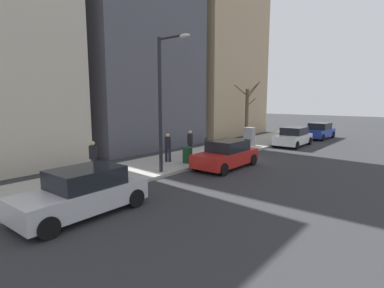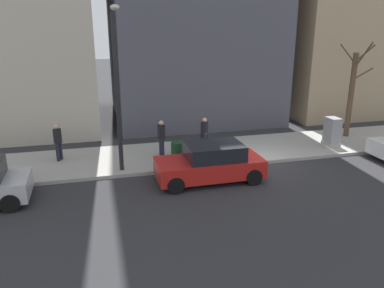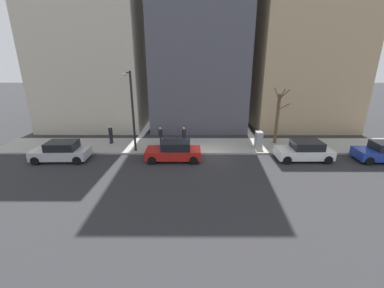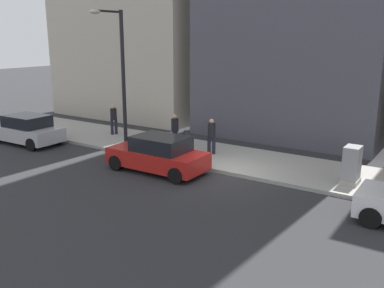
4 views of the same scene
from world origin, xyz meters
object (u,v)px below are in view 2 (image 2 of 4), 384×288
Objects in this scene: bare_tree at (352,92)px; trash_bin at (177,152)px; parked_car_red at (211,163)px; utility_box at (332,132)px; pedestrian_midblock at (161,136)px; pedestrian_far_corner at (58,140)px; streetlamp at (117,78)px; pedestrian_near_meter at (204,133)px; parking_meter at (205,145)px.

bare_tree is 10.21m from trash_bin.
utility_box is (2.45, -7.14, 0.11)m from parked_car_red.
pedestrian_midblock reaches higher than trash_bin.
trash_bin is at bearing 99.70° from bare_tree.
streetlamp is at bearing 74.75° from pedestrian_far_corner.
pedestrian_near_meter is (-0.60, 8.32, -1.47)m from bare_tree.
trash_bin is at bearing 68.74° from parking_meter.
parked_car_red is at bearing 108.94° from utility_box.
trash_bin is (-0.40, 8.03, -0.25)m from utility_box.
pedestrian_far_corner is (1.15, 13.11, 0.24)m from utility_box.
streetlamp is (-1.02, 10.51, 3.17)m from utility_box.
bare_tree is at bearing -79.42° from streetlamp.
parked_car_red is 2.95× the size of utility_box.
utility_box reaches higher than parked_car_red.
trash_bin is 0.54× the size of pedestrian_near_meter.
streetlamp is at bearing 66.52° from parked_car_red.
bare_tree is 3.04× the size of pedestrian_midblock.
pedestrian_far_corner is at bearing 58.53° from parked_car_red.
pedestrian_far_corner is (1.55, 5.08, 0.49)m from trash_bin.
parked_car_red is 2.54× the size of pedestrian_midblock.
streetlamp reaches higher than bare_tree.
pedestrian_far_corner is (3.60, 5.97, 0.35)m from parked_car_red.
utility_box is at bearing 165.04° from pedestrian_near_meter.
trash_bin is (0.45, 1.16, -0.38)m from parking_meter.
pedestrian_midblock is (-0.64, 10.39, -1.47)m from bare_tree.
parked_car_red is 1.64m from parking_meter.
streetlamp reaches higher than trash_bin.
trash_bin is 0.54× the size of pedestrian_midblock.
parking_meter is 0.81× the size of pedestrian_midblock.
utility_box is (0.85, -6.88, -0.13)m from parking_meter.
pedestrian_near_meter is at bearing -12.39° from parked_car_red.
streetlamp reaches higher than parked_car_red.
utility_box is 6.52m from pedestrian_near_meter.
streetlamp is 12.65m from bare_tree.
pedestrian_near_meter is (1.71, -4.03, -2.93)m from streetlamp.
pedestrian_far_corner reaches higher than parked_car_red.
parking_meter is at bearing -111.26° from trash_bin.
pedestrian_near_meter is at bearing -14.59° from parking_meter.
streetlamp is at bearing 121.79° from pedestrian_midblock.
parking_meter is 4.74m from streetlamp.
bare_tree is at bearing -55.04° from utility_box.
parked_car_red is 3.12× the size of parking_meter.
utility_box is 1.59× the size of trash_bin.
streetlamp is 5.27m from pedestrian_near_meter.
bare_tree is 3.04× the size of pedestrian_far_corner.
pedestrian_near_meter is at bearing 94.13° from bare_tree.
streetlamp is 7.22× the size of trash_bin.
pedestrian_near_meter is (1.09, -1.56, 0.49)m from trash_bin.
parked_car_red is 3.42m from pedestrian_midblock.
pedestrian_midblock reaches higher than parking_meter.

